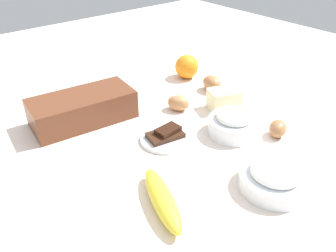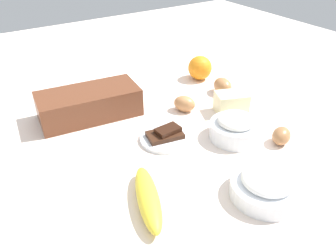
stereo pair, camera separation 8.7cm
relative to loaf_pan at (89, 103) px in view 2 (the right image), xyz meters
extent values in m
cube|color=beige|center=(0.12, -0.22, -0.05)|extent=(2.40, 2.40, 0.02)
cube|color=brown|center=(0.00, 0.00, 0.00)|extent=(0.29, 0.16, 0.08)
cube|color=black|center=(0.00, 0.00, 0.00)|extent=(0.28, 0.15, 0.07)
cylinder|color=white|center=(0.27, -0.31, -0.02)|extent=(0.13, 0.13, 0.04)
torus|color=white|center=(0.27, -0.31, 0.00)|extent=(0.13, 0.13, 0.01)
ellipsoid|color=white|center=(0.27, -0.31, 0.01)|extent=(0.10, 0.10, 0.03)
cylinder|color=white|center=(0.18, -0.51, -0.02)|extent=(0.15, 0.15, 0.04)
torus|color=white|center=(0.18, -0.51, -0.01)|extent=(0.15, 0.15, 0.01)
ellipsoid|color=white|center=(0.18, -0.51, 0.00)|extent=(0.11, 0.11, 0.04)
ellipsoid|color=yellow|center=(-0.04, -0.40, -0.02)|extent=(0.11, 0.19, 0.04)
sphere|color=orange|center=(0.42, 0.04, 0.00)|extent=(0.08, 0.08, 0.08)
cube|color=#F4EDB2|center=(0.36, -0.20, -0.01)|extent=(0.11, 0.09, 0.06)
ellipsoid|color=#9F6B40|center=(0.35, -0.39, -0.02)|extent=(0.07, 0.07, 0.04)
ellipsoid|color=#BB7E4C|center=(0.25, -0.12, -0.02)|extent=(0.07, 0.08, 0.05)
ellipsoid|color=#AD7446|center=(0.42, -0.09, -0.02)|extent=(0.07, 0.08, 0.05)
cylinder|color=white|center=(0.11, -0.22, -0.04)|extent=(0.13, 0.13, 0.01)
cube|color=#381E11|center=(0.11, -0.22, -0.03)|extent=(0.10, 0.07, 0.01)
cube|color=black|center=(0.12, -0.22, -0.01)|extent=(0.07, 0.04, 0.01)
camera|label=1|loc=(-0.35, -0.79, 0.46)|focal=36.62mm
camera|label=2|loc=(-0.28, -0.84, 0.46)|focal=36.62mm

